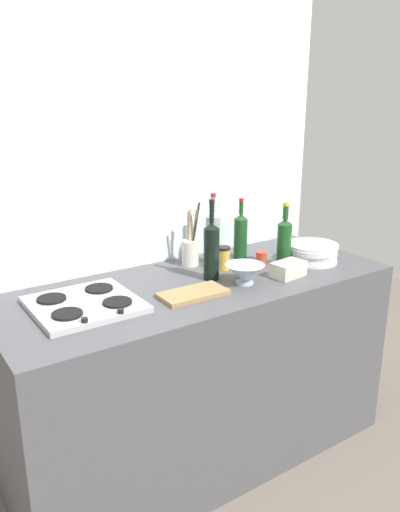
{
  "coord_description": "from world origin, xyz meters",
  "views": [
    {
      "loc": [
        -1.18,
        -1.75,
        1.68
      ],
      "look_at": [
        0.0,
        0.0,
        1.02
      ],
      "focal_mm": 35.42,
      "sensor_mm": 36.0,
      "label": 1
    }
  ],
  "objects_px": {
    "wine_bottle_rightmost": "(212,250)",
    "wine_bottle_leftmost": "(284,241)",
    "wine_bottle_mid_right": "(241,235)",
    "condiment_jar_front": "(223,258)",
    "wine_bottle_mid_left": "(213,237)",
    "condiment_jar_rear": "(261,259)",
    "plate_stack": "(312,253)",
    "butter_dish": "(288,269)",
    "mixing_bowl": "(245,273)",
    "stovetop_hob": "(85,304)",
    "utensil_crock": "(190,250)",
    "cutting_board": "(193,294)"
  },
  "relations": [
    {
      "from": "wine_bottle_leftmost",
      "to": "condiment_jar_rear",
      "type": "relative_size",
      "value": 3.98
    },
    {
      "from": "wine_bottle_mid_right",
      "to": "condiment_jar_front",
      "type": "distance_m",
      "value": 0.21
    },
    {
      "from": "utensil_crock",
      "to": "condiment_jar_rear",
      "type": "relative_size",
      "value": 3.97
    },
    {
      "from": "wine_bottle_mid_left",
      "to": "wine_bottle_rightmost",
      "type": "xyz_separation_m",
      "value": [
        -0.14,
        -0.19,
        0.0
      ]
    },
    {
      "from": "wine_bottle_mid_left",
      "to": "wine_bottle_mid_right",
      "type": "relative_size",
      "value": 1.13
    },
    {
      "from": "plate_stack",
      "to": "mixing_bowl",
      "type": "relative_size",
      "value": 1.49
    },
    {
      "from": "wine_bottle_rightmost",
      "to": "condiment_jar_front",
      "type": "bearing_deg",
      "value": 32.83
    },
    {
      "from": "wine_bottle_mid_right",
      "to": "condiment_jar_rear",
      "type": "distance_m",
      "value": 0.19
    },
    {
      "from": "stovetop_hob",
      "to": "mixing_bowl",
      "type": "distance_m",
      "value": 0.7
    },
    {
      "from": "cutting_board",
      "to": "utensil_crock",
      "type": "bearing_deg",
      "value": 58.58
    },
    {
      "from": "wine_bottle_leftmost",
      "to": "mixing_bowl",
      "type": "height_order",
      "value": "wine_bottle_leftmost"
    },
    {
      "from": "utensil_crock",
      "to": "wine_bottle_leftmost",
      "type": "bearing_deg",
      "value": -34.51
    },
    {
      "from": "condiment_jar_front",
      "to": "stovetop_hob",
      "type": "bearing_deg",
      "value": -174.67
    },
    {
      "from": "plate_stack",
      "to": "utensil_crock",
      "type": "relative_size",
      "value": 0.83
    },
    {
      "from": "wine_bottle_leftmost",
      "to": "wine_bottle_rightmost",
      "type": "relative_size",
      "value": 0.85
    },
    {
      "from": "utensil_crock",
      "to": "condiment_jar_rear",
      "type": "height_order",
      "value": "utensil_crock"
    },
    {
      "from": "condiment_jar_rear",
      "to": "cutting_board",
      "type": "bearing_deg",
      "value": -165.34
    },
    {
      "from": "wine_bottle_mid_left",
      "to": "utensil_crock",
      "type": "height_order",
      "value": "wine_bottle_mid_left"
    },
    {
      "from": "butter_dish",
      "to": "stovetop_hob",
      "type": "bearing_deg",
      "value": 168.72
    },
    {
      "from": "wine_bottle_mid_right",
      "to": "condiment_jar_front",
      "type": "relative_size",
      "value": 2.77
    },
    {
      "from": "wine_bottle_mid_right",
      "to": "utensil_crock",
      "type": "distance_m",
      "value": 0.28
    },
    {
      "from": "wine_bottle_mid_right",
      "to": "wine_bottle_rightmost",
      "type": "relative_size",
      "value": 0.84
    },
    {
      "from": "stovetop_hob",
      "to": "condiment_jar_front",
      "type": "xyz_separation_m",
      "value": [
        0.72,
        0.07,
        0.04
      ]
    },
    {
      "from": "butter_dish",
      "to": "mixing_bowl",
      "type": "bearing_deg",
      "value": 170.86
    },
    {
      "from": "wine_bottle_mid_left",
      "to": "condiment_jar_rear",
      "type": "bearing_deg",
      "value": -49.69
    },
    {
      "from": "wine_bottle_leftmost",
      "to": "utensil_crock",
      "type": "distance_m",
      "value": 0.46
    },
    {
      "from": "wine_bottle_mid_right",
      "to": "utensil_crock",
      "type": "bearing_deg",
      "value": 171.0
    },
    {
      "from": "wine_bottle_leftmost",
      "to": "condiment_jar_front",
      "type": "bearing_deg",
      "value": 157.19
    },
    {
      "from": "utensil_crock",
      "to": "wine_bottle_mid_left",
      "type": "bearing_deg",
      "value": -18.86
    },
    {
      "from": "butter_dish",
      "to": "condiment_jar_front",
      "type": "bearing_deg",
      "value": 126.58
    },
    {
      "from": "butter_dish",
      "to": "condiment_jar_front",
      "type": "relative_size",
      "value": 1.41
    },
    {
      "from": "condiment_jar_rear",
      "to": "wine_bottle_rightmost",
      "type": "bearing_deg",
      "value": -179.4
    },
    {
      "from": "wine_bottle_rightmost",
      "to": "wine_bottle_leftmost",
      "type": "bearing_deg",
      "value": -4.8
    },
    {
      "from": "plate_stack",
      "to": "butter_dish",
      "type": "bearing_deg",
      "value": -158.33
    },
    {
      "from": "wine_bottle_leftmost",
      "to": "condiment_jar_front",
      "type": "distance_m",
      "value": 0.31
    },
    {
      "from": "wine_bottle_leftmost",
      "to": "butter_dish",
      "type": "xyz_separation_m",
      "value": [
        -0.09,
        -0.13,
        -0.09
      ]
    },
    {
      "from": "plate_stack",
      "to": "mixing_bowl",
      "type": "distance_m",
      "value": 0.48
    },
    {
      "from": "utensil_crock",
      "to": "condiment_jar_front",
      "type": "xyz_separation_m",
      "value": [
        0.1,
        -0.14,
        -0.02
      ]
    },
    {
      "from": "wine_bottle_rightmost",
      "to": "mixing_bowl",
      "type": "relative_size",
      "value": 2.09
    },
    {
      "from": "mixing_bowl",
      "to": "wine_bottle_rightmost",
      "type": "bearing_deg",
      "value": 123.79
    },
    {
      "from": "wine_bottle_leftmost",
      "to": "wine_bottle_rightmost",
      "type": "height_order",
      "value": "wine_bottle_rightmost"
    },
    {
      "from": "plate_stack",
      "to": "utensil_crock",
      "type": "height_order",
      "value": "utensil_crock"
    },
    {
      "from": "wine_bottle_leftmost",
      "to": "wine_bottle_mid_right",
      "type": "bearing_deg",
      "value": 114.91
    },
    {
      "from": "wine_bottle_leftmost",
      "to": "plate_stack",
      "type": "bearing_deg",
      "value": -11.19
    },
    {
      "from": "stovetop_hob",
      "to": "condiment_jar_rear",
      "type": "height_order",
      "value": "condiment_jar_rear"
    },
    {
      "from": "plate_stack",
      "to": "wine_bottle_rightmost",
      "type": "xyz_separation_m",
      "value": [
        -0.57,
        0.07,
        0.09
      ]
    },
    {
      "from": "utensil_crock",
      "to": "stovetop_hob",
      "type": "bearing_deg",
      "value": -161.71
    },
    {
      "from": "wine_bottle_mid_left",
      "to": "mixing_bowl",
      "type": "height_order",
      "value": "wine_bottle_mid_left"
    },
    {
      "from": "wine_bottle_mid_left",
      "to": "condiment_jar_front",
      "type": "bearing_deg",
      "value": -96.4
    },
    {
      "from": "butter_dish",
      "to": "condiment_jar_front",
      "type": "height_order",
      "value": "condiment_jar_front"
    }
  ]
}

